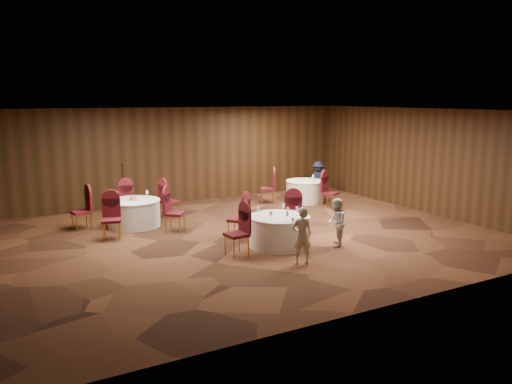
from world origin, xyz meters
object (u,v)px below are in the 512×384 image
table_left (134,213)px  table_right (305,191)px  man_c (318,178)px  mic_stand (124,202)px  woman_a (302,236)px  woman_b (336,223)px  table_main (279,231)px

table_left → table_right: bearing=4.6°
table_right → man_c: man_c is taller
mic_stand → woman_a: mic_stand is taller
woman_b → man_c: size_ratio=0.94×
table_right → mic_stand: bearing=173.3°
table_right → woman_a: (-3.70, -5.37, 0.25)m
table_main → table_right: same height
table_right → woman_b: size_ratio=1.12×
table_left → woman_a: woman_a is taller
table_main → table_left: bearing=126.0°
woman_a → table_left: bearing=-50.0°
table_right → man_c: (1.08, 0.78, 0.25)m
mic_stand → man_c: mic_stand is taller
woman_b → mic_stand: bearing=-107.3°
man_c → mic_stand: bearing=-133.7°
table_right → man_c: size_ratio=1.05×
mic_stand → woman_b: (3.73, -5.37, 0.12)m
table_main → mic_stand: (-2.54, 4.72, 0.09)m
mic_stand → woman_b: bearing=-55.2°
table_left → mic_stand: mic_stand is taller
table_right → woman_a: woman_a is taller
table_right → table_main: bearing=-130.6°
mic_stand → woman_b: 6.54m
table_left → woman_a: 5.41m
table_left → man_c: size_ratio=1.17×
man_c → table_left: bearing=-124.3°
table_left → mic_stand: size_ratio=0.91×
woman_a → table_main: bearing=-86.3°
mic_stand → woman_b: size_ratio=1.37×
table_left → woman_a: size_ratio=1.15×
woman_a → woman_b: woman_a is taller
table_left → woman_a: (2.30, -4.89, 0.25)m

